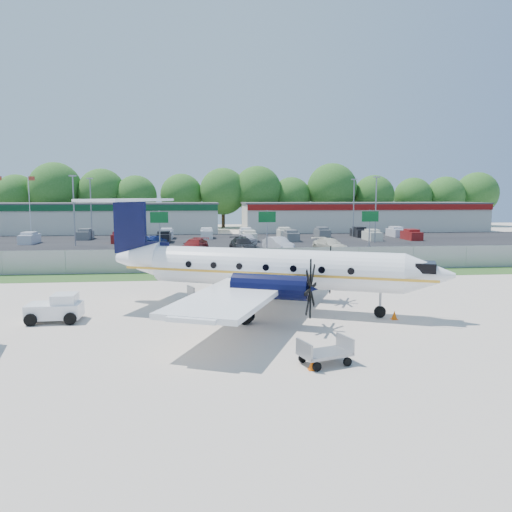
{
  "coord_description": "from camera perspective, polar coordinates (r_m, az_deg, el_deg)",
  "views": [
    {
      "loc": [
        -3.75,
        -28.31,
        6.49
      ],
      "look_at": [
        0.0,
        6.0,
        2.3
      ],
      "focal_mm": 35.0,
      "sensor_mm": 36.0,
      "label": 1
    }
  ],
  "objects": [
    {
      "name": "ground",
      "position": [
        29.28,
        1.28,
        -5.88
      ],
      "size": [
        170.0,
        170.0,
        0.0
      ],
      "primitive_type": "plane",
      "color": "beige",
      "rests_on": "ground"
    },
    {
      "name": "perimeter_fence",
      "position": [
        42.83,
        -1.16,
        -0.44
      ],
      "size": [
        120.0,
        0.06,
        1.99
      ],
      "color": "gray",
      "rests_on": "ground"
    },
    {
      "name": "parking_lot",
      "position": [
        68.72,
        -3.09,
        1.5
      ],
      "size": [
        170.0,
        32.0,
        0.02
      ],
      "primitive_type": "cube",
      "color": "black",
      "rests_on": "ground"
    },
    {
      "name": "road_car_east",
      "position": [
        52.41,
        23.43,
        -0.77
      ],
      "size": [
        4.78,
        3.14,
        1.51
      ],
      "primitive_type": "imported",
      "rotation": [
        0.0,
        0.0,
        1.24
      ],
      "color": "silver",
      "rests_on": "ground"
    },
    {
      "name": "flagpole_east",
      "position": [
        87.63,
        -24.44,
        5.75
      ],
      "size": [
        1.06,
        0.12,
        10.0
      ],
      "color": "white",
      "rests_on": "ground"
    },
    {
      "name": "building_east",
      "position": [
        95.14,
        12.02,
        4.44
      ],
      "size": [
        44.4,
        12.4,
        5.24
      ],
      "color": "silver",
      "rests_on": "ground"
    },
    {
      "name": "parked_car_e",
      "position": [
        58.74,
        8.42,
        0.5
      ],
      "size": [
        3.77,
        5.77,
        1.55
      ],
      "primitive_type": "imported",
      "rotation": [
        0.0,
        0.0,
        0.32
      ],
      "color": "beige",
      "rests_on": "ground"
    },
    {
      "name": "cone_starboard_wing",
      "position": [
        43.0,
        2.0,
        -1.45
      ],
      "size": [
        0.35,
        0.35,
        0.5
      ],
      "color": "#E05707",
      "rests_on": "ground"
    },
    {
      "name": "light_pole_ne",
      "position": [
        70.45,
        13.53,
        5.71
      ],
      "size": [
        0.9,
        0.35,
        9.09
      ],
      "color": "gray",
      "rests_on": "ground"
    },
    {
      "name": "access_road",
      "position": [
        47.9,
        -1.69,
        -0.86
      ],
      "size": [
        170.0,
        8.0,
        0.02
      ],
      "primitive_type": "cube",
      "color": "black",
      "rests_on": "ground"
    },
    {
      "name": "baggage_cart_near",
      "position": [
        31.26,
        -5.97,
        -4.26
      ],
      "size": [
        2.13,
        1.74,
        0.97
      ],
      "color": "gray",
      "rests_on": "ground"
    },
    {
      "name": "tree_line",
      "position": [
        102.58,
        -4.14,
        3.27
      ],
      "size": [
        112.0,
        6.0,
        14.0
      ],
      "primitive_type": null,
      "color": "#275E1B",
      "rests_on": "ground"
    },
    {
      "name": "aircraft",
      "position": [
        28.22,
        1.16,
        -1.34
      ],
      "size": [
        20.31,
        19.73,
        6.3
      ],
      "color": "white",
      "rests_on": "ground"
    },
    {
      "name": "sign_mid",
      "position": [
        51.74,
        1.27,
        3.73
      ],
      "size": [
        1.8,
        0.26,
        5.0
      ],
      "color": "gray",
      "rests_on": "ground"
    },
    {
      "name": "cone_nose",
      "position": [
        27.43,
        15.53,
        -6.54
      ],
      "size": [
        0.33,
        0.33,
        0.47
      ],
      "color": "#E05707",
      "rests_on": "ground"
    },
    {
      "name": "cone_port_wing",
      "position": [
        19.21,
        6.47,
        -12.16
      ],
      "size": [
        0.33,
        0.33,
        0.47
      ],
      "color": "#E05707",
      "rests_on": "ground"
    },
    {
      "name": "parked_car_a",
      "position": [
        58.09,
        -14.61,
        0.28
      ],
      "size": [
        1.44,
        4.03,
        1.32
      ],
      "primitive_type": "imported",
      "rotation": [
        0.0,
        0.0,
        0.01
      ],
      "color": "black",
      "rests_on": "ground"
    },
    {
      "name": "sign_right",
      "position": [
        54.28,
        12.88,
        3.71
      ],
      "size": [
        1.8,
        0.26,
        5.0
      ],
      "color": "gray",
      "rests_on": "ground"
    },
    {
      "name": "pushback_tug",
      "position": [
        27.92,
        -21.78,
        -5.57
      ],
      "size": [
        2.68,
        1.93,
        1.44
      ],
      "color": "white",
      "rests_on": "ground"
    },
    {
      "name": "far_parking_rows",
      "position": [
        73.69,
        -3.3,
        1.85
      ],
      "size": [
        56.0,
        10.0,
        1.6
      ],
      "primitive_type": null,
      "color": "gray",
      "rests_on": "ground"
    },
    {
      "name": "parked_car_c",
      "position": [
        57.25,
        -1.55,
        0.41
      ],
      "size": [
        3.05,
        6.04,
        1.68
      ],
      "primitive_type": "imported",
      "rotation": [
        0.0,
        0.0,
        0.12
      ],
      "color": "black",
      "rests_on": "ground"
    },
    {
      "name": "parked_car_b",
      "position": [
        57.35,
        -7.06,
        0.37
      ],
      "size": [
        3.77,
        5.91,
        1.59
      ],
      "primitive_type": "imported",
      "rotation": [
        0.0,
        0.0,
        -0.3
      ],
      "color": "maroon",
      "rests_on": "ground"
    },
    {
      "name": "grass_verge",
      "position": [
        41.0,
        -0.91,
        -2.18
      ],
      "size": [
        170.0,
        4.0,
        0.02
      ],
      "primitive_type": "cube",
      "color": "#2D561E",
      "rests_on": "ground"
    },
    {
      "name": "parked_car_f",
      "position": [
        64.49,
        -11.53,
        1.0
      ],
      "size": [
        3.66,
        5.56,
        1.5
      ],
      "primitive_type": "imported",
      "rotation": [
        0.0,
        0.0,
        2.81
      ],
      "color": "navy",
      "rests_on": "ground"
    },
    {
      "name": "parked_car_d",
      "position": [
        58.37,
        2.56,
        0.53
      ],
      "size": [
        3.32,
        5.43,
        1.69
      ],
      "primitive_type": "imported",
      "rotation": [
        0.0,
        0.0,
        0.32
      ],
      "color": "silver",
      "rests_on": "ground"
    },
    {
      "name": "road_car_west",
      "position": [
        48.57,
        -22.24,
        -1.28
      ],
      "size": [
        4.23,
        1.67,
        1.37
      ],
      "primitive_type": "imported",
      "rotation": [
        0.0,
        0.0,
        1.52
      ],
      "color": "navy",
      "rests_on": "ground"
    },
    {
      "name": "light_pole_se",
      "position": [
        79.93,
        11.11,
        5.89
      ],
      "size": [
        0.9,
        0.35,
        9.09
      ],
      "color": "gray",
      "rests_on": "ground"
    },
    {
      "name": "light_pole_nw",
      "position": [
        68.28,
        -20.1,
        5.45
      ],
      "size": [
        0.9,
        0.35,
        9.09
      ],
      "color": "gray",
      "rests_on": "ground"
    },
    {
      "name": "building_west",
      "position": [
        92.61,
        -18.92,
        4.16
      ],
      "size": [
        46.4,
        12.4,
        5.24
      ],
      "color": "silver",
      "rests_on": "ground"
    },
    {
      "name": "parked_car_g",
      "position": [
        64.76,
        -1.23,
        1.17
      ],
      "size": [
        2.94,
        5.26,
        1.69
      ],
      "primitive_type": "imported",
      "rotation": [
        0.0,
        0.0,
        3.34
      ],
      "color": "silver",
      "rests_on": "ground"
    },
    {
      "name": "road_car_mid",
      "position": [
        49.31,
        4.17,
        -0.66
      ],
      "size": [
        4.24,
        2.93,
        1.33
      ],
      "primitive_type": "imported",
      "rotation": [
        0.0,
        0.0,
        -1.99
      ],
      "color": "navy",
      "rests_on": "ground"
    },
    {
      "name": "baggage_cart_far",
      "position": [
        19.76,
        7.88,
        -10.87
      ],
      "size": [
        2.21,
        1.72,
        1.02
      ],
      "color": "gray",
      "rests_on": "ground"
    },
    {
      "name": "light_pole_sw",
      "position": [
        78.03,
        -18.35,
        5.65
      ],
      "size": [
        0.9,
        0.35,
        9.09
      ],
      "color": "gray",
      "rests_on": "ground"
    },
    {
      "name": "sign_left",
      "position": [
        51.47,
        -10.99,
        3.59
      ],
      "size": [
        1.8,
        0.26,
        5.0
      ],
      "color": "gray",
      "rests_on": "ground"
    }
  ]
}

